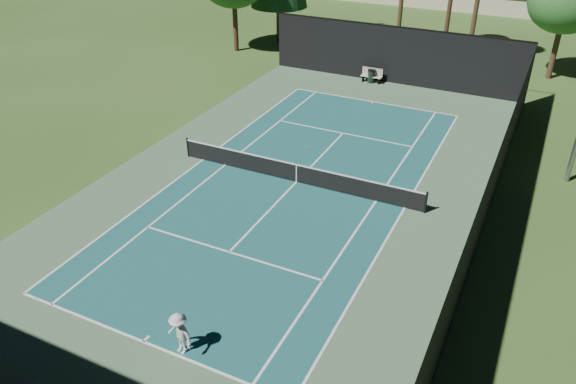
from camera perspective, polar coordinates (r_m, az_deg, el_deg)
name	(u,v)px	position (r m, az deg, el deg)	size (l,w,h in m)	color
ground	(296,182)	(27.74, 0.85, 0.99)	(160.00, 160.00, 0.00)	#32551F
apron_slab	(296,182)	(27.74, 0.85, 1.00)	(18.00, 32.00, 0.01)	#4E704F
court_surface	(296,182)	(27.74, 0.85, 1.02)	(10.97, 23.77, 0.01)	#1C5958
court_lines	(296,182)	(27.73, 0.85, 1.03)	(11.07, 23.87, 0.01)	white
tennis_net	(296,172)	(27.47, 0.86, 2.00)	(12.90, 0.10, 1.10)	black
fence	(297,145)	(26.86, 0.94, 4.78)	(18.04, 32.05, 4.03)	black
player	(179,334)	(18.66, -10.97, -13.96)	(1.03, 0.59, 1.59)	silver
tennis_ball_a	(36,298)	(22.67, -24.26, -9.79)	(0.06, 0.06, 0.06)	#E9F036
tennis_ball_b	(234,154)	(30.51, -5.55, 3.84)	(0.07, 0.07, 0.07)	#B8CB2E
tennis_ball_c	(306,147)	(31.23, 1.89, 4.63)	(0.06, 0.06, 0.06)	#CEDB31
tennis_ball_d	(246,135)	(32.69, -4.28, 5.81)	(0.07, 0.07, 0.07)	#E5F337
park_bench	(372,75)	(41.26, 8.52, 11.70)	(1.50, 0.45, 1.02)	beige
trash_bin	(371,76)	(41.20, 8.46, 11.57)	(0.56, 0.56, 0.95)	black
decid_tree_a	(567,1)	(44.63, 26.47, 16.94)	(5.12, 5.12, 7.62)	#4F3422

